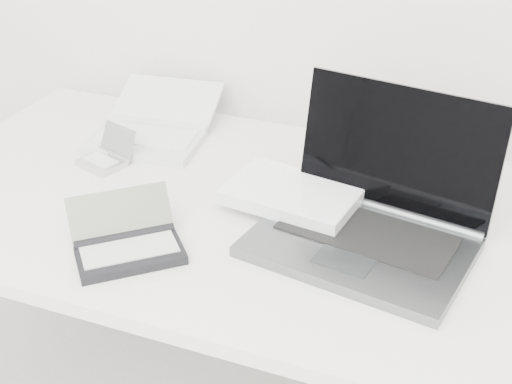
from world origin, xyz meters
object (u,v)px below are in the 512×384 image
at_px(desk, 277,230).
at_px(netbook_open_white, 152,130).
at_px(laptop_large, 349,211).
at_px(palmtop_charcoal, 128,244).

distance_m(desk, netbook_open_white, 0.46).
bearing_deg(desk, netbook_open_white, 152.19).
bearing_deg(laptop_large, desk, -176.47).
xyz_separation_m(netbook_open_white, palmtop_charcoal, (0.20, -0.45, -0.00)).
bearing_deg(laptop_large, netbook_open_white, 167.11).
xyz_separation_m(desk, laptop_large, (0.15, -0.02, 0.09)).
xyz_separation_m(desk, palmtop_charcoal, (-0.20, -0.24, 0.07)).
relative_size(laptop_large, netbook_open_white, 1.47).
distance_m(laptop_large, netbook_open_white, 0.60).
bearing_deg(palmtop_charcoal, laptop_large, -9.31).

